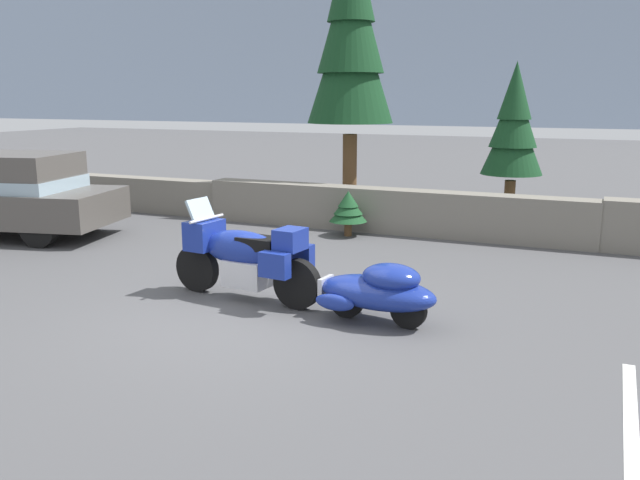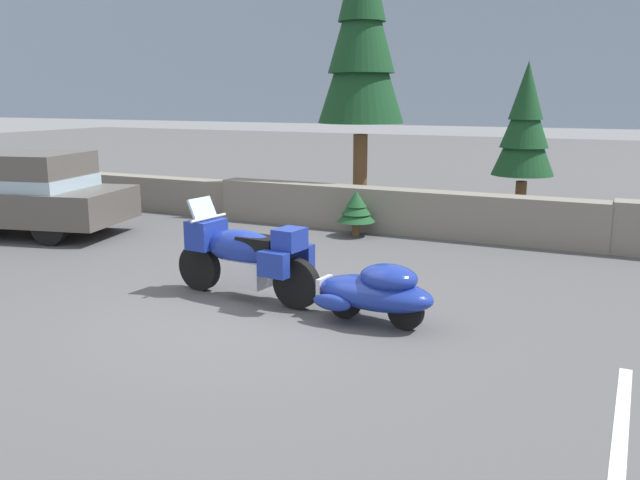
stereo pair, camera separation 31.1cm
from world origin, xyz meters
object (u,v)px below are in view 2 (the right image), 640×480
object	(u,v)px
touring_motorcycle	(245,254)
pine_tree_tall	(362,32)
car_shaped_trailer	(375,291)
suv_at_left_edge	(11,192)
pine_tree_secondary	(525,125)

from	to	relation	value
touring_motorcycle	pine_tree_tall	world-z (taller)	pine_tree_tall
car_shaped_trailer	pine_tree_tall	size ratio (longest dim) A/B	0.34
touring_motorcycle	suv_at_left_edge	distance (m)	6.83
car_shaped_trailer	suv_at_left_edge	world-z (taller)	suv_at_left_edge
pine_tree_tall	pine_tree_secondary	xyz separation A→B (m)	(3.52, 0.26, -1.94)
car_shaped_trailer	pine_tree_secondary	distance (m)	7.20
pine_tree_secondary	touring_motorcycle	bearing A→B (deg)	-110.20
touring_motorcycle	suv_at_left_edge	xyz separation A→B (m)	(-6.59, 1.77, 0.22)
car_shaped_trailer	pine_tree_tall	distance (m)	8.21
touring_motorcycle	car_shaped_trailer	world-z (taller)	touring_motorcycle
touring_motorcycle	pine_tree_tall	xyz separation A→B (m)	(-1.02, 6.52, 3.46)
touring_motorcycle	pine_tree_tall	distance (m)	7.45
touring_motorcycle	car_shaped_trailer	bearing A→B (deg)	-5.59
suv_at_left_edge	pine_tree_secondary	xyz separation A→B (m)	(9.08, 5.01, 1.29)
touring_motorcycle	pine_tree_tall	bearing A→B (deg)	98.89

